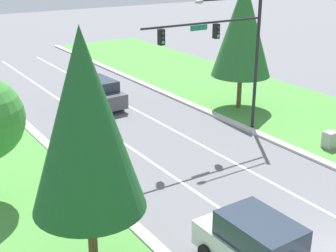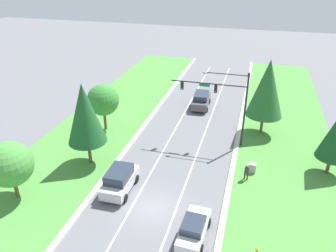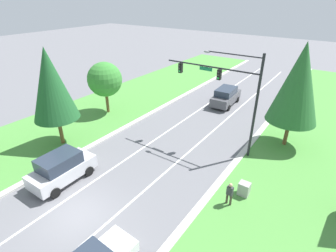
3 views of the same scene
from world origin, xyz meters
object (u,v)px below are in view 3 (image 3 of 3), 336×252
(conifer_far_right_tree, at_px, (298,83))
(utility_cabinet, at_px, (244,189))
(graphite_suv, at_px, (226,96))
(silver_suv, at_px, (62,168))
(pedestrian, at_px, (230,193))
(traffic_signal_mast, at_px, (229,87))
(oak_near_left_tree, at_px, (105,80))
(conifer_mid_left_tree, at_px, (51,84))

(conifer_far_right_tree, bearing_deg, utility_cabinet, -94.28)
(graphite_suv, height_order, utility_cabinet, graphite_suv)
(silver_suv, height_order, utility_cabinet, silver_suv)
(utility_cabinet, distance_m, conifer_far_right_tree, 9.81)
(graphite_suv, xyz_separation_m, pedestrian, (7.06, -15.48, -0.10))
(traffic_signal_mast, xyz_separation_m, graphite_suv, (-3.91, 9.35, -4.49))
(utility_cabinet, relative_size, oak_near_left_tree, 0.18)
(oak_near_left_tree, bearing_deg, traffic_signal_mast, 1.50)
(silver_suv, bearing_deg, oak_near_left_tree, 120.52)
(traffic_signal_mast, xyz_separation_m, utility_cabinet, (3.61, -4.76, -5.03))
(oak_near_left_tree, bearing_deg, conifer_mid_left_tree, -76.50)
(conifer_mid_left_tree, bearing_deg, traffic_signal_mast, 31.83)
(silver_suv, xyz_separation_m, conifer_mid_left_tree, (-4.54, 3.16, 4.38))
(graphite_suv, relative_size, utility_cabinet, 5.08)
(oak_near_left_tree, distance_m, conifer_mid_left_tree, 7.47)
(traffic_signal_mast, bearing_deg, oak_near_left_tree, -178.50)
(pedestrian, bearing_deg, oak_near_left_tree, -12.92)
(pedestrian, distance_m, oak_near_left_tree, 18.02)
(traffic_signal_mast, bearing_deg, graphite_suv, 112.71)
(graphite_suv, height_order, oak_near_left_tree, oak_near_left_tree)
(oak_near_left_tree, distance_m, conifer_far_right_tree, 18.44)
(silver_suv, xyz_separation_m, utility_cabinet, (11.05, 5.84, -0.59))
(silver_suv, bearing_deg, conifer_far_right_tree, 49.70)
(traffic_signal_mast, xyz_separation_m, pedestrian, (3.15, -6.14, -4.59))
(traffic_signal_mast, distance_m, pedestrian, 8.29)
(oak_near_left_tree, bearing_deg, silver_suv, -58.65)
(graphite_suv, bearing_deg, oak_near_left_tree, -138.09)
(conifer_mid_left_tree, bearing_deg, pedestrian, 4.91)
(utility_cabinet, bearing_deg, traffic_signal_mast, 127.19)
(conifer_mid_left_tree, bearing_deg, oak_near_left_tree, 103.50)
(oak_near_left_tree, xyz_separation_m, conifer_mid_left_tree, (1.70, -7.08, 1.67))
(silver_suv, xyz_separation_m, graphite_suv, (3.53, 19.94, -0.06))
(graphite_suv, distance_m, conifer_far_right_tree, 10.98)
(traffic_signal_mast, bearing_deg, utility_cabinet, -52.81)
(traffic_signal_mast, bearing_deg, conifer_mid_left_tree, -148.17)
(silver_suv, height_order, conifer_mid_left_tree, conifer_mid_left_tree)
(silver_suv, height_order, graphite_suv, silver_suv)
(traffic_signal_mast, bearing_deg, silver_suv, -125.08)
(utility_cabinet, relative_size, conifer_mid_left_tree, 0.12)
(graphite_suv, height_order, conifer_far_right_tree, conifer_far_right_tree)
(silver_suv, bearing_deg, graphite_suv, 79.13)
(silver_suv, xyz_separation_m, pedestrian, (10.59, 4.46, -0.16))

